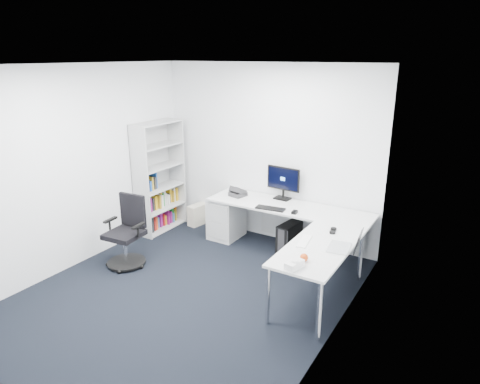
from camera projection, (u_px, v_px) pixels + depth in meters
The scene contains 22 objects.
ground at pixel (186, 294), 5.25m from camera, with size 4.20×4.20×0.00m, color black.
ceiling at pixel (175, 65), 4.42m from camera, with size 4.20×4.20×0.00m, color white.
wall_back at pixel (267, 154), 6.54m from camera, with size 3.60×0.02×2.70m, color white.
wall_front at pixel (0, 263), 3.12m from camera, with size 3.60×0.02×2.70m, color white.
wall_left at pixel (75, 168), 5.71m from camera, with size 0.02×4.20×2.70m, color white.
wall_right at pixel (334, 219), 3.95m from camera, with size 0.02×4.20×2.70m, color white.
l_desk at pixel (277, 237), 6.01m from camera, with size 2.43×1.36×0.71m, color silver, non-canonical shape.
drawer_pedestal at pixel (226, 217), 6.80m from camera, with size 0.43×0.54×0.66m, color silver.
bookshelf at pixel (159, 177), 6.95m from camera, with size 0.35×0.90×1.80m, color #B4B7B7, non-canonical shape.
task_chair at pixel (124, 233), 5.82m from camera, with size 0.55×0.55×0.98m, color black, non-canonical shape.
black_pc_tower at pixel (289, 237), 6.35m from camera, with size 0.19×0.44×0.43m, color black.
beige_pc_tower at pixel (198, 214), 7.35m from camera, with size 0.17×0.37×0.35m, color beige.
power_strip at pixel (317, 253), 6.27m from camera, with size 0.31×0.05×0.04m, color white.
monitor at pixel (283, 183), 6.40m from camera, with size 0.53×0.17×0.51m, color black, non-canonical shape.
black_keyboard at pixel (270, 208), 6.06m from camera, with size 0.42×0.15×0.02m, color black.
mouse at pixel (295, 212), 5.89m from camera, with size 0.07×0.11×0.04m, color black.
desk_phone at pixel (238, 191), 6.59m from camera, with size 0.22×0.22×0.15m, color #2F2E31, non-canonical shape.
laptop at pixel (340, 239), 4.80m from camera, with size 0.34×0.33×0.24m, color silver, non-canonical shape.
white_keyboard at pixel (304, 241), 5.01m from camera, with size 0.11×0.38×0.01m, color white.
headphones at pixel (333, 230), 5.28m from camera, with size 0.11×0.17×0.05m, color black, non-canonical shape.
orange_fruit at pixel (304, 257), 4.52m from camera, with size 0.09×0.09×0.09m, color #D34912.
tissue_box at pixel (294, 265), 4.38m from camera, with size 0.11×0.21×0.07m, color white.
Camera 1 is at (2.95, -3.60, 2.81)m, focal length 32.00 mm.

